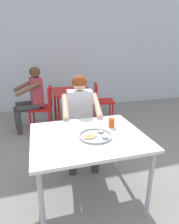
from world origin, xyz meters
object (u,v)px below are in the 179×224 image
(table_background_red, at_px, (73,95))
(chair_red_right, at_px, (101,99))
(thali_tray, at_px, (95,136))
(drinking_cup, at_px, (112,122))
(diner_foreground, at_px, (81,113))
(table_foreground, at_px, (88,142))
(chair_red_left, at_px, (44,105))
(patron_background, at_px, (32,93))
(chair_foreground, at_px, (79,123))

(table_background_red, height_order, chair_red_right, chair_red_right)
(thali_tray, distance_m, table_background_red, 2.13)
(drinking_cup, xyz_separation_m, table_background_red, (-0.06, 1.94, -0.16))
(thali_tray, height_order, chair_red_right, chair_red_right)
(drinking_cup, bearing_deg, diner_foreground, 109.41)
(chair_red_right, bearing_deg, table_foreground, -112.37)
(table_background_red, xyz_separation_m, chair_red_right, (0.63, 0.05, -0.15))
(chair_red_left, distance_m, patron_background, 0.32)
(table_background_red, height_order, chair_red_left, chair_red_left)
(drinking_cup, relative_size, chair_red_left, 0.11)
(table_foreground, height_order, thali_tray, thali_tray)
(patron_background, bearing_deg, drinking_cup, -66.21)
(chair_red_left, bearing_deg, table_background_red, 6.44)
(diner_foreground, bearing_deg, thali_tray, -92.40)
(table_foreground, bearing_deg, patron_background, 104.95)
(chair_red_left, bearing_deg, diner_foreground, -71.61)
(thali_tray, bearing_deg, chair_foreground, 86.97)
(thali_tray, relative_size, chair_red_right, 0.39)
(chair_foreground, bearing_deg, drinking_cup, -76.85)
(chair_foreground, bearing_deg, chair_red_right, 57.44)
(chair_red_left, bearing_deg, chair_foreground, -67.35)
(chair_red_right, bearing_deg, drinking_cup, -105.99)
(drinking_cup, xyz_separation_m, diner_foreground, (-0.21, 0.59, -0.08))
(thali_tray, bearing_deg, chair_red_right, 69.55)
(chair_foreground, bearing_deg, chair_red_left, 112.65)
(table_foreground, relative_size, diner_foreground, 0.91)
(table_foreground, bearing_deg, chair_foreground, 83.06)
(table_foreground, relative_size, patron_background, 0.91)
(table_background_red, bearing_deg, chair_red_right, 4.34)
(chair_red_left, height_order, chair_red_right, chair_red_left)
(chair_foreground, relative_size, chair_red_left, 0.97)
(chair_red_right, relative_size, patron_background, 0.68)
(diner_foreground, xyz_separation_m, chair_red_left, (-0.43, 1.29, -0.22))
(thali_tray, distance_m, chair_red_right, 2.33)
(chair_red_right, bearing_deg, diner_foreground, -119.04)
(table_foreground, xyz_separation_m, chair_red_right, (0.87, 2.12, -0.18))
(diner_foreground, distance_m, table_background_red, 1.36)
(thali_tray, height_order, table_background_red, thali_tray)
(thali_tray, height_order, patron_background, patron_background)
(drinking_cup, xyz_separation_m, patron_background, (-0.85, 1.93, -0.07))
(chair_red_right, bearing_deg, chair_foreground, -122.56)
(table_foreground, distance_m, drinking_cup, 0.35)
(thali_tray, relative_size, drinking_cup, 3.37)
(diner_foreground, distance_m, chair_red_left, 1.38)
(thali_tray, distance_m, patron_background, 2.19)
(chair_red_right, distance_m, patron_background, 1.44)
(table_background_red, distance_m, chair_red_left, 0.60)
(diner_foreground, bearing_deg, drinking_cup, -70.59)
(diner_foreground, bearing_deg, table_foreground, -97.43)
(table_foreground, bearing_deg, chair_red_right, 67.63)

